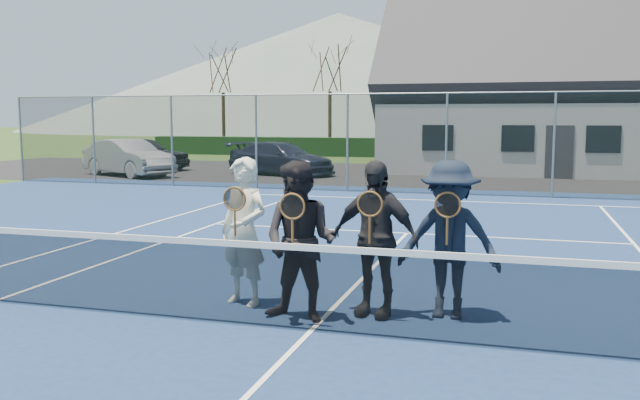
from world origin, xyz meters
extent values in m
plane|color=#274117|center=(0.00, 20.00, 0.00)|extent=(220.00, 220.00, 0.00)
cube|color=navy|center=(0.00, 0.00, 0.01)|extent=(30.00, 30.00, 0.02)
cube|color=black|center=(-4.00, 20.00, 0.01)|extent=(40.00, 12.00, 0.01)
cube|color=black|center=(0.00, 32.00, 0.55)|extent=(40.00, 1.20, 1.10)
cone|color=#56685F|center=(-25.00, 95.00, 9.00)|extent=(110.00, 110.00, 18.00)
imported|color=black|center=(-13.77, 19.46, 0.73)|extent=(4.43, 2.09, 1.46)
imported|color=gray|center=(-12.61, 16.58, 0.72)|extent=(4.59, 3.21, 1.44)
imported|color=black|center=(-7.02, 18.71, 0.66)|extent=(4.87, 3.07, 1.32)
cube|color=white|center=(0.00, 11.88, 0.03)|extent=(10.97, 0.06, 0.01)
cube|color=white|center=(0.00, 6.40, 0.03)|extent=(8.23, 0.06, 0.01)
cube|color=white|center=(0.00, 0.00, 0.03)|extent=(0.06, 12.80, 0.01)
cube|color=black|center=(0.00, 0.00, 0.48)|extent=(11.60, 0.02, 0.88)
cube|color=white|center=(0.00, 0.00, 0.93)|extent=(11.60, 0.03, 0.07)
cylinder|color=slate|center=(-15.00, 13.50, 1.50)|extent=(0.07, 0.07, 3.00)
cylinder|color=slate|center=(-12.00, 13.50, 1.50)|extent=(0.07, 0.07, 3.00)
cylinder|color=slate|center=(-9.00, 13.50, 1.50)|extent=(0.07, 0.07, 3.00)
cylinder|color=slate|center=(-6.00, 13.50, 1.50)|extent=(0.07, 0.07, 3.00)
cylinder|color=slate|center=(-3.00, 13.50, 1.50)|extent=(0.07, 0.07, 3.00)
cylinder|color=slate|center=(0.00, 13.50, 1.50)|extent=(0.07, 0.07, 3.00)
cylinder|color=slate|center=(3.00, 13.50, 1.50)|extent=(0.07, 0.07, 3.00)
cube|color=black|center=(0.00, 13.50, 1.50)|extent=(30.00, 0.03, 3.00)
cylinder|color=slate|center=(0.00, 13.50, 3.00)|extent=(30.00, 0.04, 0.04)
cube|color=silver|center=(4.00, 24.00, 1.40)|extent=(15.00, 8.00, 2.80)
pyramid|color=#2D2D33|center=(4.00, 24.00, 5.65)|extent=(15.60, 8.20, 4.10)
cube|color=#2D2D33|center=(3.50, 19.98, 1.00)|extent=(1.00, 0.06, 2.00)
cube|color=black|center=(-1.00, 19.98, 1.50)|extent=(1.20, 0.06, 1.00)
cube|color=black|center=(2.00, 19.98, 1.50)|extent=(1.20, 0.06, 1.00)
cube|color=black|center=(5.00, 19.98, 1.50)|extent=(1.20, 0.06, 1.00)
cylinder|color=#362513|center=(-16.00, 33.00, 1.93)|extent=(0.22, 0.22, 3.85)
cylinder|color=#3C2915|center=(-9.00, 33.00, 1.93)|extent=(0.22, 0.22, 3.85)
cylinder|color=#3B2815|center=(2.00, 33.00, 1.93)|extent=(0.22, 0.22, 3.85)
imported|color=silver|center=(-1.10, 0.81, 0.92)|extent=(0.76, 0.61, 1.80)
torus|color=brown|center=(-1.10, 0.54, 1.35)|extent=(0.29, 0.02, 0.29)
cylinder|color=black|center=(-1.10, 0.54, 1.35)|extent=(0.25, 0.00, 0.25)
cylinder|color=brown|center=(-1.10, 0.54, 1.07)|extent=(0.03, 0.03, 0.32)
imported|color=black|center=(-0.23, 0.36, 0.92)|extent=(0.96, 0.79, 1.80)
torus|color=brown|center=(-0.23, 0.09, 1.35)|extent=(0.29, 0.02, 0.29)
cylinder|color=black|center=(-0.23, 0.09, 1.35)|extent=(0.25, 0.00, 0.25)
cylinder|color=brown|center=(-0.23, 0.09, 1.07)|extent=(0.03, 0.03, 0.32)
imported|color=black|center=(0.52, 0.80, 0.92)|extent=(1.12, 0.65, 1.80)
torus|color=brown|center=(0.52, 0.53, 1.35)|extent=(0.29, 0.02, 0.29)
cylinder|color=black|center=(0.52, 0.53, 1.35)|extent=(0.25, 0.00, 0.25)
cylinder|color=brown|center=(0.52, 0.53, 1.07)|extent=(0.03, 0.03, 0.32)
imported|color=black|center=(1.34, 0.96, 0.92)|extent=(1.18, 0.71, 1.80)
torus|color=brown|center=(1.34, 0.69, 1.35)|extent=(0.29, 0.02, 0.29)
cylinder|color=black|center=(1.34, 0.69, 1.35)|extent=(0.25, 0.00, 0.25)
cylinder|color=brown|center=(1.34, 0.69, 1.07)|extent=(0.03, 0.03, 0.32)
camera|label=1|loc=(2.07, -6.69, 2.30)|focal=38.00mm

